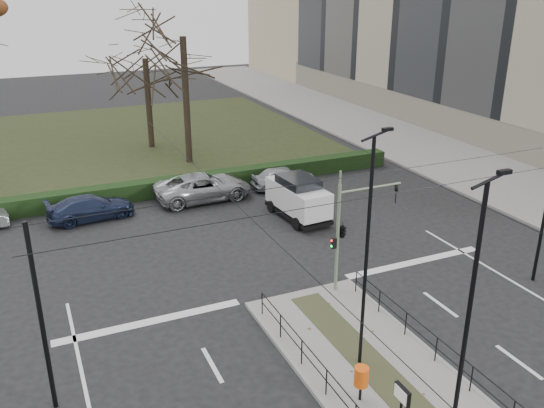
{
  "coord_description": "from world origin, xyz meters",
  "views": [
    {
      "loc": [
        -9.29,
        -13.24,
        11.87
      ],
      "look_at": [
        0.28,
        8.34,
        2.67
      ],
      "focal_mm": 38.0,
      "sensor_mm": 36.0,
      "label": 1
    }
  ],
  "objects_px": {
    "traffic_light": "(344,229)",
    "white_van": "(298,197)",
    "bare_tree_near": "(183,46)",
    "parked_car_fifth": "(284,178)",
    "litter_bin": "(361,377)",
    "bare_tree_center": "(146,65)",
    "info_panel": "(401,402)",
    "parked_car_third": "(91,208)",
    "parked_car_fourth": "(203,187)",
    "streetlamp_median_far": "(367,253)",
    "streetlamp_median_near": "(467,329)"
  },
  "relations": [
    {
      "from": "white_van",
      "to": "traffic_light",
      "type": "bearing_deg",
      "value": -103.49
    },
    {
      "from": "info_panel",
      "to": "bare_tree_near",
      "type": "distance_m",
      "value": 28.75
    },
    {
      "from": "parked_car_fifth",
      "to": "litter_bin",
      "type": "bearing_deg",
      "value": 164.15
    },
    {
      "from": "parked_car_fifth",
      "to": "bare_tree_near",
      "type": "bearing_deg",
      "value": 29.65
    },
    {
      "from": "white_van",
      "to": "info_panel",
      "type": "bearing_deg",
      "value": -107.39
    },
    {
      "from": "litter_bin",
      "to": "streetlamp_median_far",
      "type": "xyz_separation_m",
      "value": [
        0.97,
        1.55,
        3.18
      ]
    },
    {
      "from": "parked_car_third",
      "to": "bare_tree_center",
      "type": "bearing_deg",
      "value": -31.48
    },
    {
      "from": "white_van",
      "to": "bare_tree_near",
      "type": "relative_size",
      "value": 0.39
    },
    {
      "from": "litter_bin",
      "to": "white_van",
      "type": "distance_m",
      "value": 14.57
    },
    {
      "from": "info_panel",
      "to": "parked_car_fourth",
      "type": "relative_size",
      "value": 0.4
    },
    {
      "from": "litter_bin",
      "to": "bare_tree_center",
      "type": "xyz_separation_m",
      "value": [
        0.74,
        30.71,
        5.2
      ]
    },
    {
      "from": "traffic_light",
      "to": "streetlamp_median_far",
      "type": "distance_m",
      "value": 5.08
    },
    {
      "from": "info_panel",
      "to": "parked_car_third",
      "type": "height_order",
      "value": "info_panel"
    },
    {
      "from": "streetlamp_median_far",
      "to": "parked_car_third",
      "type": "relative_size",
      "value": 1.75
    },
    {
      "from": "bare_tree_near",
      "to": "info_panel",
      "type": "bearing_deg",
      "value": -95.15
    },
    {
      "from": "bare_tree_near",
      "to": "streetlamp_median_near",
      "type": "bearing_deg",
      "value": -92.76
    },
    {
      "from": "white_van",
      "to": "parked_car_fifth",
      "type": "distance_m",
      "value": 4.79
    },
    {
      "from": "white_van",
      "to": "bare_tree_near",
      "type": "distance_m",
      "value": 13.95
    },
    {
      "from": "parked_car_third",
      "to": "parked_car_fourth",
      "type": "relative_size",
      "value": 0.81
    },
    {
      "from": "litter_bin",
      "to": "streetlamp_median_near",
      "type": "xyz_separation_m",
      "value": [
        0.86,
        -2.96,
        3.22
      ]
    },
    {
      "from": "litter_bin",
      "to": "streetlamp_median_far",
      "type": "distance_m",
      "value": 3.66
    },
    {
      "from": "traffic_light",
      "to": "white_van",
      "type": "bearing_deg",
      "value": 76.51
    },
    {
      "from": "traffic_light",
      "to": "parked_car_third",
      "type": "distance_m",
      "value": 14.72
    },
    {
      "from": "info_panel",
      "to": "white_van",
      "type": "relative_size",
      "value": 0.51
    },
    {
      "from": "traffic_light",
      "to": "bare_tree_center",
      "type": "xyz_separation_m",
      "value": [
        -2.14,
        24.66,
        3.37
      ]
    },
    {
      "from": "litter_bin",
      "to": "info_panel",
      "type": "relative_size",
      "value": 0.52
    },
    {
      "from": "litter_bin",
      "to": "parked_car_fifth",
      "type": "relative_size",
      "value": 0.28
    },
    {
      "from": "streetlamp_median_far",
      "to": "info_panel",
      "type": "bearing_deg",
      "value": -108.28
    },
    {
      "from": "info_panel",
      "to": "streetlamp_median_far",
      "type": "distance_m",
      "value": 4.59
    },
    {
      "from": "parked_car_fourth",
      "to": "parked_car_fifth",
      "type": "distance_m",
      "value": 5.08
    },
    {
      "from": "litter_bin",
      "to": "bare_tree_center",
      "type": "relative_size",
      "value": 0.13
    },
    {
      "from": "traffic_light",
      "to": "litter_bin",
      "type": "relative_size",
      "value": 3.98
    },
    {
      "from": "bare_tree_near",
      "to": "parked_car_fifth",
      "type": "xyz_separation_m",
      "value": [
        3.81,
        -7.4,
        -7.21
      ]
    },
    {
      "from": "streetlamp_median_near",
      "to": "parked_car_fifth",
      "type": "bearing_deg",
      "value": 76.29
    },
    {
      "from": "streetlamp_median_far",
      "to": "parked_car_fifth",
      "type": "xyz_separation_m",
      "value": [
        5.08,
        16.8,
        -3.45
      ]
    },
    {
      "from": "streetlamp_median_far",
      "to": "parked_car_third",
      "type": "distance_m",
      "value": 18.03
    },
    {
      "from": "parked_car_third",
      "to": "parked_car_fourth",
      "type": "xyz_separation_m",
      "value": [
        6.36,
        0.41,
        0.12
      ]
    },
    {
      "from": "traffic_light",
      "to": "litter_bin",
      "type": "bearing_deg",
      "value": -115.46
    },
    {
      "from": "streetlamp_median_far",
      "to": "parked_car_fourth",
      "type": "height_order",
      "value": "streetlamp_median_far"
    },
    {
      "from": "info_panel",
      "to": "parked_car_third",
      "type": "xyz_separation_m",
      "value": [
        -5.1,
        20.3,
        -1.21
      ]
    },
    {
      "from": "traffic_light",
      "to": "bare_tree_near",
      "type": "bearing_deg",
      "value": 91.87
    },
    {
      "from": "bare_tree_center",
      "to": "parked_car_third",
      "type": "bearing_deg",
      "value": -115.82
    },
    {
      "from": "streetlamp_median_near",
      "to": "bare_tree_near",
      "type": "bearing_deg",
      "value": 87.24
    },
    {
      "from": "litter_bin",
      "to": "parked_car_fourth",
      "type": "bearing_deg",
      "value": 86.98
    },
    {
      "from": "white_van",
      "to": "bare_tree_center",
      "type": "height_order",
      "value": "bare_tree_center"
    },
    {
      "from": "litter_bin",
      "to": "info_panel",
      "type": "distance_m",
      "value": 2.44
    },
    {
      "from": "bare_tree_near",
      "to": "parked_car_fifth",
      "type": "height_order",
      "value": "bare_tree_near"
    },
    {
      "from": "traffic_light",
      "to": "bare_tree_near",
      "type": "distance_m",
      "value": 20.35
    },
    {
      "from": "streetlamp_median_near",
      "to": "parked_car_fourth",
      "type": "bearing_deg",
      "value": 89.69
    },
    {
      "from": "info_panel",
      "to": "streetlamp_median_far",
      "type": "height_order",
      "value": "streetlamp_median_far"
    }
  ]
}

